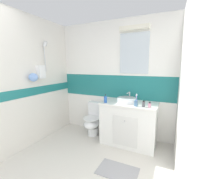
# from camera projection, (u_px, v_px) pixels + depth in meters

# --- Properties ---
(ground_plane) EXTENTS (3.20, 3.48, 0.04)m
(ground_plane) POSITION_uv_depth(u_px,v_px,m) (85.00, 167.00, 2.16)
(ground_plane) COLOR beige
(wall_back_tiled) EXTENTS (3.20, 0.20, 2.50)m
(wall_back_tiled) POSITION_uv_depth(u_px,v_px,m) (115.00, 79.00, 3.07)
(wall_back_tiled) COLOR white
(wall_back_tiled) RESTS_ON ground_plane
(wall_left_shower_alcove) EXTENTS (0.28, 3.48, 2.50)m
(wall_left_shower_alcove) POSITION_uv_depth(u_px,v_px,m) (19.00, 83.00, 2.47)
(wall_left_shower_alcove) COLOR silver
(wall_left_shower_alcove) RESTS_ON ground_plane
(wall_right_plain) EXTENTS (0.10, 3.48, 2.50)m
(wall_right_plain) POSITION_uv_depth(u_px,v_px,m) (190.00, 95.00, 1.42)
(wall_right_plain) COLOR white
(wall_right_plain) RESTS_ON ground_plane
(vanity_cabinet) EXTENTS (1.08, 0.58, 0.85)m
(vanity_cabinet) POSITION_uv_depth(u_px,v_px,m) (129.00, 123.00, 2.75)
(vanity_cabinet) COLOR white
(vanity_cabinet) RESTS_ON ground_plane
(sink_basin) EXTENTS (0.37, 0.41, 0.18)m
(sink_basin) POSITION_uv_depth(u_px,v_px,m) (127.00, 100.00, 2.69)
(sink_basin) COLOR white
(sink_basin) RESTS_ON vanity_cabinet
(toilet) EXTENTS (0.37, 0.50, 0.75)m
(toilet) POSITION_uv_depth(u_px,v_px,m) (94.00, 120.00, 3.11)
(toilet) COLOR white
(toilet) RESTS_ON ground_plane
(toothbrush_cup) EXTENTS (0.07, 0.07, 0.22)m
(toothbrush_cup) POSITION_uv_depth(u_px,v_px,m) (136.00, 103.00, 2.42)
(toothbrush_cup) COLOR #4C7299
(toothbrush_cup) RESTS_ON vanity_cabinet
(soap_dispenser) EXTENTS (0.06, 0.06, 0.17)m
(soap_dispenser) POSITION_uv_depth(u_px,v_px,m) (105.00, 99.00, 2.66)
(soap_dispenser) COLOR #2659B2
(soap_dispenser) RESTS_ON vanity_cabinet
(lotion_bottle_short) EXTENTS (0.05, 0.05, 0.11)m
(lotion_bottle_short) POSITION_uv_depth(u_px,v_px,m) (144.00, 104.00, 2.38)
(lotion_bottle_short) COLOR #4C4C51
(lotion_bottle_short) RESTS_ON vanity_cabinet
(perfume_flask_small) EXTENTS (0.05, 0.03, 0.09)m
(perfume_flask_small) POSITION_uv_depth(u_px,v_px,m) (150.00, 105.00, 2.35)
(perfume_flask_small) COLOR pink
(perfume_flask_small) RESTS_ON vanity_cabinet
(bath_mat) EXTENTS (0.61, 0.36, 0.01)m
(bath_mat) POSITION_uv_depth(u_px,v_px,m) (118.00, 171.00, 2.05)
(bath_mat) COLOR #99999E
(bath_mat) RESTS_ON ground_plane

